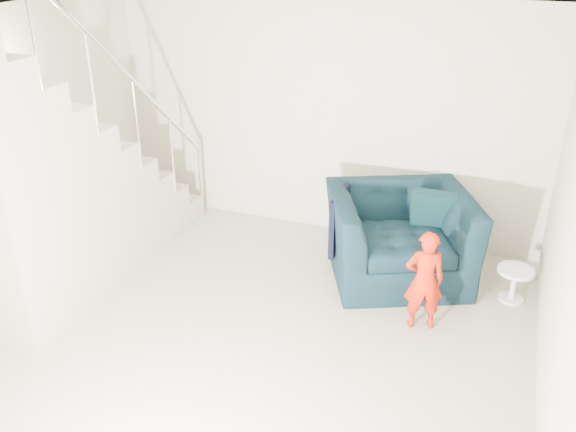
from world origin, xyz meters
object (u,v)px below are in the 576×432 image
object	(u,v)px
armchair	(399,237)
side_table	(514,279)
toddler	(424,280)
staircase	(55,200)

from	to	relation	value
armchair	side_table	bearing A→B (deg)	-27.88
armchair	side_table	world-z (taller)	armchair
armchair	side_table	size ratio (longest dim) A/B	4.04
toddler	side_table	bearing A→B (deg)	-154.05
staircase	armchair	bearing A→B (deg)	23.89
toddler	staircase	bearing A→B (deg)	-9.38
side_table	staircase	bearing A→B (deg)	-162.93
armchair	side_table	distance (m)	1.18
armchair	toddler	size ratio (longest dim) A/B	1.44
armchair	staircase	xyz separation A→B (m)	(-3.09, -1.37, 0.49)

